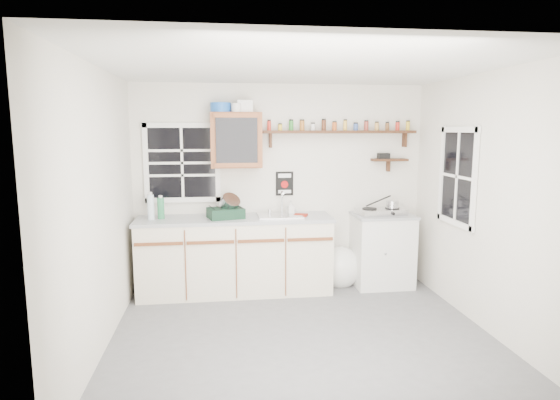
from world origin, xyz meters
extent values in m
cube|color=#565659|center=(0.00, 0.00, -0.01)|extent=(3.60, 3.20, 0.02)
cube|color=silver|center=(0.00, 0.00, 2.51)|extent=(3.60, 3.20, 0.02)
cube|color=beige|center=(-1.81, 0.00, 1.25)|extent=(0.02, 3.20, 2.50)
cube|color=beige|center=(1.81, 0.00, 1.25)|extent=(0.02, 3.20, 2.50)
cube|color=beige|center=(0.00, 1.61, 1.25)|extent=(3.60, 0.02, 2.50)
cube|color=beige|center=(0.00, -1.61, 1.25)|extent=(3.60, 0.02, 2.50)
cube|color=beige|center=(-0.58, 1.30, 0.44)|extent=(2.27, 0.60, 0.88)
cube|color=#919398|center=(-0.58, 1.30, 0.90)|extent=(2.31, 0.62, 0.04)
cube|color=brown|center=(-1.44, 0.99, 0.70)|extent=(0.53, 0.02, 0.03)
cube|color=brown|center=(-0.87, 0.99, 0.70)|extent=(0.53, 0.02, 0.03)
cube|color=brown|center=(-0.30, 0.99, 0.70)|extent=(0.53, 0.02, 0.03)
cube|color=brown|center=(0.27, 0.99, 0.70)|extent=(0.53, 0.02, 0.03)
cube|color=silver|center=(1.25, 1.33, 0.44)|extent=(0.70, 0.55, 0.88)
cube|color=#919398|center=(1.25, 1.33, 0.90)|extent=(0.73, 0.57, 0.03)
cube|color=#B8B8BD|center=(-0.05, 1.30, 0.93)|extent=(0.52, 0.44, 0.03)
cylinder|color=#B8B8BD|center=(0.00, 1.46, 1.06)|extent=(0.02, 0.02, 0.28)
cylinder|color=#B8B8BD|center=(0.00, 1.40, 1.19)|extent=(0.02, 0.14, 0.02)
cube|color=brown|center=(-0.55, 1.45, 1.82)|extent=(0.60, 0.30, 0.65)
cube|color=black|center=(-0.55, 1.29, 1.82)|extent=(0.48, 0.02, 0.52)
cylinder|color=#1A52AC|center=(-0.73, 1.45, 2.21)|extent=(0.24, 0.24, 0.11)
cube|color=silver|center=(-0.44, 1.45, 2.22)|extent=(0.18, 0.15, 0.14)
cylinder|color=silver|center=(-0.54, 1.40, 2.20)|extent=(0.12, 0.12, 0.10)
cube|color=#331C0E|center=(0.73, 1.51, 1.92)|extent=(1.91, 0.18, 0.04)
cube|color=#331C0E|center=(-0.13, 1.55, 1.82)|extent=(0.03, 0.10, 0.18)
cube|color=#331C0E|center=(1.58, 1.55, 1.82)|extent=(0.03, 0.10, 0.18)
cylinder|color=red|center=(-0.15, 1.51, 1.99)|extent=(0.04, 0.04, 0.11)
cylinder|color=black|center=(-0.15, 1.51, 2.06)|extent=(0.04, 0.04, 0.02)
cylinder|color=gold|center=(-0.02, 1.51, 1.97)|extent=(0.05, 0.05, 0.07)
cylinder|color=black|center=(-0.02, 1.51, 2.02)|extent=(0.04, 0.04, 0.02)
cylinder|color=#267226|center=(0.12, 1.51, 2.00)|extent=(0.06, 0.06, 0.12)
cylinder|color=black|center=(0.12, 1.51, 2.06)|extent=(0.05, 0.05, 0.02)
cylinder|color=#99591E|center=(0.25, 1.51, 2.00)|extent=(0.06, 0.06, 0.12)
cylinder|color=black|center=(0.25, 1.51, 2.06)|extent=(0.05, 0.05, 0.02)
cylinder|color=silver|center=(0.39, 1.51, 1.98)|extent=(0.06, 0.06, 0.08)
cylinder|color=black|center=(0.39, 1.51, 2.03)|extent=(0.05, 0.05, 0.02)
cylinder|color=#4C2614|center=(0.52, 1.51, 2.00)|extent=(0.05, 0.05, 0.12)
cylinder|color=black|center=(0.52, 1.51, 2.07)|extent=(0.05, 0.05, 0.02)
cylinder|color=#B24C19|center=(0.66, 1.51, 1.99)|extent=(0.06, 0.06, 0.10)
cylinder|color=black|center=(0.66, 1.51, 2.04)|extent=(0.05, 0.05, 0.02)
cylinder|color=gold|center=(0.79, 1.51, 2.00)|extent=(0.05, 0.05, 0.12)
cylinder|color=black|center=(0.79, 1.51, 2.07)|extent=(0.04, 0.04, 0.02)
cylinder|color=#334C8C|center=(0.93, 1.51, 1.98)|extent=(0.06, 0.06, 0.08)
cylinder|color=black|center=(0.93, 1.51, 2.03)|extent=(0.05, 0.05, 0.02)
cylinder|color=maroon|center=(1.06, 1.51, 1.99)|extent=(0.05, 0.05, 0.11)
cylinder|color=black|center=(1.06, 1.51, 2.05)|extent=(0.05, 0.05, 0.02)
cylinder|color=#BF8C3F|center=(1.20, 1.51, 1.98)|extent=(0.05, 0.05, 0.09)
cylinder|color=black|center=(1.20, 1.51, 2.04)|extent=(0.05, 0.05, 0.02)
cylinder|color=brown|center=(1.33, 1.51, 1.98)|extent=(0.05, 0.05, 0.09)
cylinder|color=black|center=(1.33, 1.51, 2.04)|extent=(0.04, 0.04, 0.02)
cylinder|color=red|center=(1.47, 1.51, 1.99)|extent=(0.05, 0.05, 0.10)
cylinder|color=black|center=(1.47, 1.51, 2.05)|extent=(0.05, 0.05, 0.02)
cylinder|color=gold|center=(1.60, 1.51, 1.99)|extent=(0.05, 0.05, 0.11)
cylinder|color=black|center=(1.60, 1.51, 2.05)|extent=(0.04, 0.04, 0.02)
cube|color=#331C0E|center=(1.38, 1.52, 1.57)|extent=(0.45, 0.15, 0.03)
cube|color=#331C0E|center=(1.38, 1.56, 1.49)|extent=(0.03, 0.08, 0.14)
cube|color=black|center=(1.30, 1.52, 1.62)|extent=(0.14, 0.10, 0.07)
cube|color=black|center=(0.05, 1.59, 1.28)|extent=(0.22, 0.01, 0.30)
cube|color=white|center=(0.05, 1.58, 1.38)|extent=(0.16, 0.00, 0.05)
cylinder|color=#A50C0C|center=(0.05, 1.58, 1.27)|extent=(0.09, 0.01, 0.09)
cube|color=white|center=(0.05, 1.58, 1.18)|extent=(0.16, 0.00, 0.04)
cube|color=black|center=(-1.20, 1.59, 1.55)|extent=(0.85, 0.02, 0.90)
cube|color=silver|center=(-1.20, 1.59, 1.55)|extent=(0.93, 0.03, 0.98)
cube|color=black|center=(1.79, 0.55, 1.45)|extent=(0.02, 0.70, 1.00)
cube|color=silver|center=(1.79, 0.55, 1.45)|extent=(0.03, 0.78, 1.08)
cylinder|color=silver|center=(-1.55, 1.30, 1.06)|extent=(0.08, 0.08, 0.29)
cylinder|color=silver|center=(-1.55, 1.30, 1.22)|extent=(0.04, 0.04, 0.03)
cylinder|color=#287A49|center=(-1.44, 1.33, 1.04)|extent=(0.08, 0.08, 0.24)
cylinder|color=silver|center=(-1.44, 1.33, 1.18)|extent=(0.04, 0.04, 0.03)
cube|color=black|center=(-0.69, 1.27, 0.98)|extent=(0.46, 0.39, 0.12)
cylinder|color=#B8B8BD|center=(-0.64, 1.27, 1.10)|extent=(0.32, 0.33, 0.24)
imported|color=silver|center=(0.10, 1.40, 1.00)|extent=(0.09, 0.09, 0.17)
cube|color=maroon|center=(0.21, 1.29, 0.93)|extent=(0.19, 0.18, 0.02)
cube|color=#B8B8BD|center=(1.21, 1.31, 0.95)|extent=(0.62, 0.38, 0.07)
cylinder|color=black|center=(1.07, 1.31, 0.99)|extent=(0.18, 0.18, 0.01)
cylinder|color=black|center=(1.36, 1.31, 0.99)|extent=(0.18, 0.18, 0.01)
cylinder|color=#B8B8BD|center=(1.36, 1.31, 1.03)|extent=(0.15, 0.15, 0.10)
cylinder|color=black|center=(1.20, 1.38, 1.07)|extent=(0.30, 0.10, 0.15)
ellipsoid|color=white|center=(0.74, 1.40, 0.22)|extent=(0.47, 0.42, 0.49)
cone|color=white|center=(0.76, 1.40, 0.44)|extent=(0.13, 0.13, 0.13)
camera|label=1|loc=(-0.75, -4.16, 1.96)|focal=30.00mm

